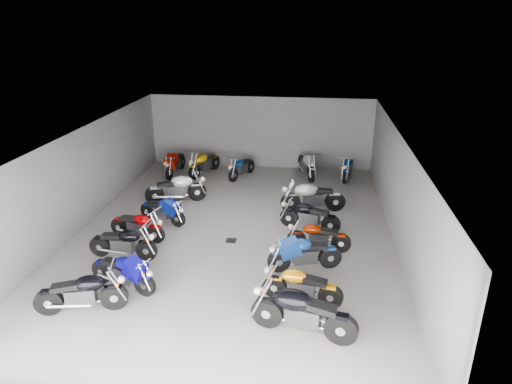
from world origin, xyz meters
TOP-DOWN VIEW (x-y plane):
  - ground at (0.00, 0.00)m, footprint 14.00×14.00m
  - wall_back at (0.00, 7.00)m, footprint 10.00×0.10m
  - wall_left at (-5.00, 0.00)m, footprint 0.10×14.00m
  - wall_right at (5.00, 0.00)m, footprint 0.10×14.00m
  - ceiling at (0.00, 0.00)m, footprint 10.00×14.00m
  - drain_grate at (0.00, -0.50)m, footprint 0.32×0.32m
  - motorcycle_left_a at (-2.80, -4.51)m, footprint 2.11×0.71m
  - motorcycle_left_b at (-2.24, -3.46)m, footprint 1.96×0.81m
  - motorcycle_left_c at (-2.85, -1.96)m, footprint 2.05×0.43m
  - motorcycle_left_d at (-2.89, -0.76)m, footprint 1.92×0.64m
  - motorcycle_left_e at (-2.51, 0.51)m, footprint 1.77×0.82m
  - motorcycle_left_f at (-2.56, 2.31)m, footprint 2.18×0.91m
  - motorcycle_right_a at (2.33, -4.68)m, footprint 2.37×0.72m
  - motorcycle_right_b at (2.28, -3.48)m, footprint 1.98×0.52m
  - motorcycle_right_c at (2.29, -1.93)m, footprint 2.03×0.72m
  - motorcycle_right_d at (2.67, -0.76)m, footprint 1.91×0.38m
  - motorcycle_right_e at (2.38, 0.60)m, footprint 2.00×0.67m
  - motorcycle_right_f at (2.45, 2.12)m, footprint 2.30×0.61m
  - motorcycle_back_a at (-3.57, 5.40)m, footprint 0.45×2.16m
  - motorcycle_back_b at (-2.29, 5.53)m, footprint 0.94×2.09m
  - motorcycle_back_c at (-0.61, 5.35)m, footprint 0.87×1.82m
  - motorcycle_back_e at (2.15, 5.86)m, footprint 0.80×2.16m
  - motorcycle_back_f at (3.91, 5.85)m, footprint 0.57×2.01m

SIDE VIEW (x-z plane):
  - ground at x=0.00m, z-range 0.00..0.00m
  - drain_grate at x=0.00m, z-range 0.00..0.01m
  - motorcycle_left_e at x=-2.51m, z-range 0.04..0.86m
  - motorcycle_right_d at x=2.67m, z-range 0.04..0.88m
  - motorcycle_back_c at x=-0.61m, z-range 0.04..0.88m
  - motorcycle_left_d at x=-2.89m, z-range 0.04..0.90m
  - motorcycle_right_b at x=2.28m, z-range 0.04..0.92m
  - motorcycle_back_f at x=3.91m, z-range 0.04..0.93m
  - motorcycle_left_b at x=-2.24m, z-range 0.04..0.93m
  - motorcycle_right_e at x=2.38m, z-range 0.04..0.94m
  - motorcycle_left_c at x=-2.85m, z-range 0.04..0.94m
  - motorcycle_right_c at x=2.29m, z-range 0.04..0.96m
  - motorcycle_left_a at x=-2.80m, z-range 0.04..0.99m
  - motorcycle_back_a at x=-3.57m, z-range 0.04..0.99m
  - motorcycle_back_b at x=-2.29m, z-range 0.04..1.01m
  - motorcycle_back_e at x=2.15m, z-range 0.04..1.02m
  - motorcycle_left_f at x=-2.56m, z-range 0.05..1.04m
  - motorcycle_right_f at x=2.45m, z-range 0.05..1.06m
  - motorcycle_right_a at x=2.33m, z-range 0.05..1.10m
  - wall_back at x=0.00m, z-range 0.00..3.20m
  - wall_left at x=-5.00m, z-range 0.00..3.20m
  - wall_right at x=5.00m, z-range 0.00..3.20m
  - ceiling at x=0.00m, z-range 3.20..3.24m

